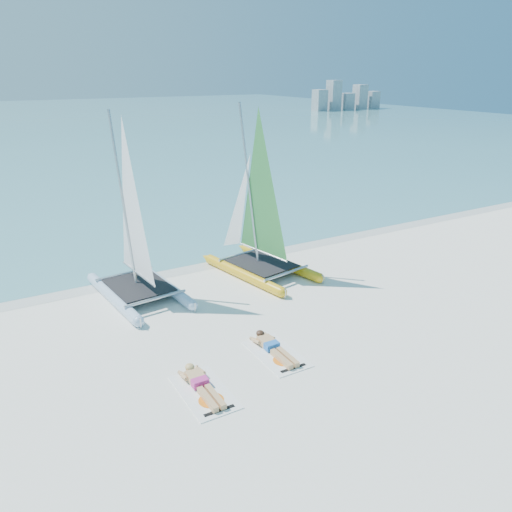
{
  "coord_description": "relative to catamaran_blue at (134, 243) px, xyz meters",
  "views": [
    {
      "loc": [
        -6.31,
        -10.35,
        6.7
      ],
      "look_at": [
        0.34,
        1.2,
        1.71
      ],
      "focal_mm": 35.0,
      "sensor_mm": 36.0,
      "label": 1
    }
  ],
  "objects": [
    {
      "name": "catamaran_yellow",
      "position": [
        4.25,
        0.05,
        0.13
      ],
      "size": [
        2.84,
        4.76,
        5.91
      ],
      "rotation": [
        0.0,
        0.0,
        0.19
      ],
      "color": "#EFAA19",
      "rests_on": "ground"
    },
    {
      "name": "ground",
      "position": [
        2.37,
        -3.99,
        -1.73
      ],
      "size": [
        140.0,
        140.0,
        0.0
      ],
      "primitive_type": "plane",
      "color": "white",
      "rests_on": "ground"
    },
    {
      "name": "towel_a",
      "position": [
        -0.31,
        -5.74,
        -1.72
      ],
      "size": [
        1.0,
        1.85,
        0.02
      ],
      "primitive_type": "cube",
      "color": "white",
      "rests_on": "ground"
    },
    {
      "name": "sea",
      "position": [
        2.37,
        59.01,
        -1.73
      ],
      "size": [
        140.0,
        115.0,
        0.01
      ],
      "primitive_type": "cube",
      "color": "#67A9AD",
      "rests_on": "ground"
    },
    {
      "name": "catamaran_blue",
      "position": [
        0.0,
        0.0,
        0.0
      ],
      "size": [
        2.46,
        4.44,
        5.81
      ],
      "rotation": [
        0.0,
        0.0,
        0.1
      ],
      "color": "#BAE0F5",
      "rests_on": "ground"
    },
    {
      "name": "wet_sand_strip",
      "position": [
        2.37,
        1.51,
        -1.73
      ],
      "size": [
        140.0,
        1.4,
        0.01
      ],
      "primitive_type": "cube",
      "color": "silver",
      "rests_on": "ground"
    },
    {
      "name": "sunbather_b",
      "position": [
        1.92,
        -5.0,
        -1.62
      ],
      "size": [
        0.37,
        1.73,
        0.26
      ],
      "color": "tan",
      "rests_on": "towel_b"
    },
    {
      "name": "sunbather_a",
      "position": [
        -0.31,
        -5.55,
        -1.62
      ],
      "size": [
        0.37,
        1.73,
        0.26
      ],
      "color": "tan",
      "rests_on": "towel_a"
    },
    {
      "name": "towel_b",
      "position": [
        1.92,
        -5.19,
        -1.72
      ],
      "size": [
        1.0,
        1.85,
        0.02
      ],
      "primitive_type": "cube",
      "color": "white",
      "rests_on": "ground"
    },
    {
      "name": "distant_skyline",
      "position": [
        56.07,
        58.01,
        0.2
      ],
      "size": [
        14.0,
        2.0,
        5.0
      ],
      "color": "#A6B1B7",
      "rests_on": "ground"
    }
  ]
}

